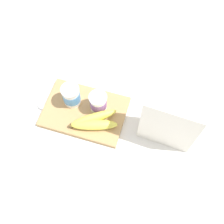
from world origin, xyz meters
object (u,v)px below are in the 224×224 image
yogurt_cup_front (71,96)px  spoon (36,104)px  cutting_board (85,112)px  cereal_box (170,121)px  banana_bunch (94,121)px  yogurt_cup_back (98,103)px

yogurt_cup_front → spoon: (-0.14, -0.05, -0.06)m
cutting_board → cereal_box: size_ratio=1.27×
cereal_box → banana_bunch: cereal_box is taller
cereal_box → yogurt_cup_front: size_ratio=2.66×
yogurt_cup_front → yogurt_cup_back: yogurt_cup_front is taller
yogurt_cup_front → banana_bunch: bearing=-31.1°
yogurt_cup_back → spoon: yogurt_cup_back is taller
spoon → cereal_box: bearing=2.3°
cereal_box → spoon: bearing=-174.4°
yogurt_cup_front → spoon: bearing=-161.5°
cutting_board → banana_bunch: bearing=-38.1°
banana_bunch → spoon: 0.25m
yogurt_cup_front → spoon: size_ratio=0.67×
spoon → banana_bunch: bearing=-4.4°
cutting_board → spoon: 0.19m
yogurt_cup_back → banana_bunch: 0.07m
yogurt_cup_front → banana_bunch: size_ratio=0.51×
cutting_board → yogurt_cup_front: size_ratio=3.38×
yogurt_cup_front → cutting_board: bearing=-23.5°
cereal_box → yogurt_cup_front: (-0.36, 0.03, -0.06)m
cereal_box → yogurt_cup_front: cereal_box is taller
cereal_box → yogurt_cup_back: bearing=177.0°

